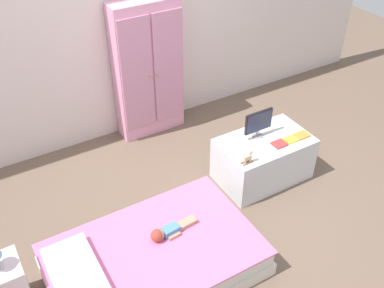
{
  "coord_description": "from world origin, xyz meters",
  "views": [
    {
      "loc": [
        -1.42,
        -2.25,
        2.8
      ],
      "look_at": [
        0.09,
        0.31,
        0.55
      ],
      "focal_mm": 41.61,
      "sensor_mm": 36.0,
      "label": 1
    }
  ],
  "objects_px": {
    "nightstand": "(5,288)",
    "tv_monitor": "(259,122)",
    "bed": "(155,260)",
    "book_yellow": "(291,139)",
    "wardrobe": "(148,70)",
    "book_red": "(279,144)",
    "tv_stand": "(263,159)",
    "doll": "(166,232)",
    "book_orange": "(302,135)",
    "rocking_horse_toy": "(248,157)"
  },
  "relations": [
    {
      "from": "wardrobe",
      "to": "book_red",
      "type": "xyz_separation_m",
      "value": [
        0.6,
        -1.36,
        -0.27
      ]
    },
    {
      "from": "nightstand",
      "to": "wardrobe",
      "type": "bearing_deg",
      "value": 39.0
    },
    {
      "from": "bed",
      "to": "tv_monitor",
      "type": "xyz_separation_m",
      "value": [
        1.33,
        0.55,
        0.45
      ]
    },
    {
      "from": "wardrobe",
      "to": "book_red",
      "type": "bearing_deg",
      "value": -66.02
    },
    {
      "from": "nightstand",
      "to": "book_orange",
      "type": "xyz_separation_m",
      "value": [
        2.68,
        0.11,
        0.22
      ]
    },
    {
      "from": "book_yellow",
      "to": "nightstand",
      "type": "bearing_deg",
      "value": -177.45
    },
    {
      "from": "bed",
      "to": "doll",
      "type": "distance_m",
      "value": 0.22
    },
    {
      "from": "rocking_horse_toy",
      "to": "book_orange",
      "type": "relative_size",
      "value": 0.88
    },
    {
      "from": "wardrobe",
      "to": "book_red",
      "type": "height_order",
      "value": "wardrobe"
    },
    {
      "from": "wardrobe",
      "to": "tv_monitor",
      "type": "distance_m",
      "value": 1.27
    },
    {
      "from": "bed",
      "to": "nightstand",
      "type": "bearing_deg",
      "value": 167.24
    },
    {
      "from": "bed",
      "to": "book_red",
      "type": "bearing_deg",
      "value": 13.53
    },
    {
      "from": "nightstand",
      "to": "wardrobe",
      "type": "height_order",
      "value": "wardrobe"
    },
    {
      "from": "tv_stand",
      "to": "doll",
      "type": "bearing_deg",
      "value": -162.23
    },
    {
      "from": "nightstand",
      "to": "tv_stand",
      "type": "relative_size",
      "value": 0.53
    },
    {
      "from": "tv_stand",
      "to": "book_orange",
      "type": "relative_size",
      "value": 5.79
    },
    {
      "from": "doll",
      "to": "wardrobe",
      "type": "xyz_separation_m",
      "value": [
        0.68,
        1.63,
        0.43
      ]
    },
    {
      "from": "nightstand",
      "to": "tv_monitor",
      "type": "bearing_deg",
      "value": 7.79
    },
    {
      "from": "doll",
      "to": "rocking_horse_toy",
      "type": "bearing_deg",
      "value": 13.49
    },
    {
      "from": "book_red",
      "to": "book_yellow",
      "type": "bearing_deg",
      "value": 0.0
    },
    {
      "from": "tv_monitor",
      "to": "book_orange",
      "type": "relative_size",
      "value": 1.95
    },
    {
      "from": "bed",
      "to": "book_red",
      "type": "distance_m",
      "value": 1.49
    },
    {
      "from": "rocking_horse_toy",
      "to": "tv_stand",
      "type": "bearing_deg",
      "value": 28.55
    },
    {
      "from": "doll",
      "to": "nightstand",
      "type": "height_order",
      "value": "nightstand"
    },
    {
      "from": "book_yellow",
      "to": "book_orange",
      "type": "xyz_separation_m",
      "value": [
        0.12,
        0.0,
        0.0
      ]
    },
    {
      "from": "tv_monitor",
      "to": "rocking_horse_toy",
      "type": "bearing_deg",
      "value": -138.45
    },
    {
      "from": "tv_stand",
      "to": "tv_monitor",
      "type": "distance_m",
      "value": 0.37
    },
    {
      "from": "book_orange",
      "to": "bed",
      "type": "bearing_deg",
      "value": -168.49
    },
    {
      "from": "tv_stand",
      "to": "book_yellow",
      "type": "relative_size",
      "value": 7.41
    },
    {
      "from": "rocking_horse_toy",
      "to": "book_yellow",
      "type": "bearing_deg",
      "value": 6.5
    },
    {
      "from": "bed",
      "to": "book_yellow",
      "type": "distance_m",
      "value": 1.62
    },
    {
      "from": "doll",
      "to": "wardrobe",
      "type": "distance_m",
      "value": 1.82
    },
    {
      "from": "rocking_horse_toy",
      "to": "book_yellow",
      "type": "height_order",
      "value": "rocking_horse_toy"
    },
    {
      "from": "tv_stand",
      "to": "book_orange",
      "type": "height_order",
      "value": "book_orange"
    },
    {
      "from": "doll",
      "to": "tv_monitor",
      "type": "xyz_separation_m",
      "value": [
        1.2,
        0.48,
        0.29
      ]
    },
    {
      "from": "tv_monitor",
      "to": "book_orange",
      "type": "xyz_separation_m",
      "value": [
        0.35,
        -0.21,
        -0.14
      ]
    },
    {
      "from": "nightstand",
      "to": "book_red",
      "type": "distance_m",
      "value": 2.43
    },
    {
      "from": "wardrobe",
      "to": "doll",
      "type": "bearing_deg",
      "value": -112.6
    },
    {
      "from": "book_red",
      "to": "book_orange",
      "type": "height_order",
      "value": "book_red"
    },
    {
      "from": "tv_monitor",
      "to": "rocking_horse_toy",
      "type": "distance_m",
      "value": 0.41
    },
    {
      "from": "doll",
      "to": "nightstand",
      "type": "bearing_deg",
      "value": 171.96
    },
    {
      "from": "tv_stand",
      "to": "rocking_horse_toy",
      "type": "xyz_separation_m",
      "value": [
        -0.32,
        -0.18,
        0.28
      ]
    },
    {
      "from": "bed",
      "to": "tv_stand",
      "type": "relative_size",
      "value": 1.83
    },
    {
      "from": "book_yellow",
      "to": "wardrobe",
      "type": "bearing_deg",
      "value": 118.5
    },
    {
      "from": "doll",
      "to": "rocking_horse_toy",
      "type": "height_order",
      "value": "rocking_horse_toy"
    },
    {
      "from": "bed",
      "to": "book_red",
      "type": "xyz_separation_m",
      "value": [
        1.42,
        0.34,
        0.31
      ]
    },
    {
      "from": "wardrobe",
      "to": "tv_stand",
      "type": "distance_m",
      "value": 1.44
    },
    {
      "from": "book_red",
      "to": "book_orange",
      "type": "xyz_separation_m",
      "value": [
        0.26,
        0.0,
        -0.0
      ]
    },
    {
      "from": "tv_stand",
      "to": "book_yellow",
      "type": "bearing_deg",
      "value": -30.86
    },
    {
      "from": "rocking_horse_toy",
      "to": "doll",
      "type": "bearing_deg",
      "value": -166.51
    }
  ]
}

